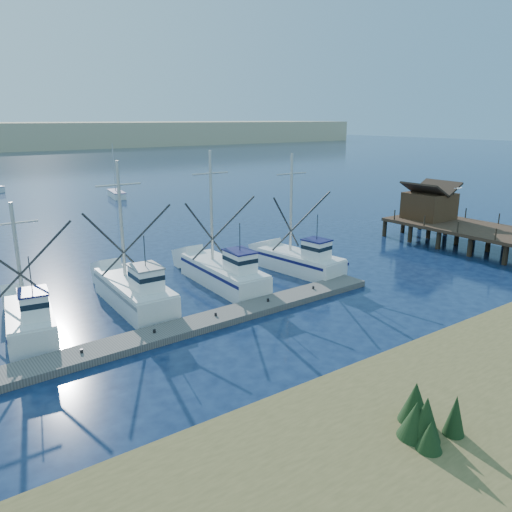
{
  "coord_description": "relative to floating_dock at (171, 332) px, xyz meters",
  "views": [
    {
      "loc": [
        -21.32,
        -18.25,
        11.78
      ],
      "look_at": [
        -2.66,
        8.0,
        2.85
      ],
      "focal_mm": 35.0,
      "sensor_mm": 36.0,
      "label": 1
    }
  ],
  "objects": [
    {
      "name": "ground",
      "position": [
        10.25,
        -5.59,
        -0.2
      ],
      "size": [
        500.0,
        500.0,
        0.0
      ],
      "primitive_type": "plane",
      "color": "#0B1834",
      "rests_on": "ground"
    },
    {
      "name": "shore_bank",
      "position": [
        2.25,
        -15.59,
        0.6
      ],
      "size": [
        40.0,
        10.0,
        1.6
      ],
      "primitive_type": "cube",
      "color": "#4C422D",
      "rests_on": "ground"
    },
    {
      "name": "floating_dock",
      "position": [
        0.0,
        0.0,
        0.0
      ],
      "size": [
        30.44,
        3.06,
        0.41
      ],
      "primitive_type": "cube",
      "rotation": [
        0.0,
        0.0,
        0.03
      ],
      "color": "#64605A",
      "rests_on": "ground"
    },
    {
      "name": "timber_pier",
      "position": [
        31.74,
        2.87,
        2.37
      ],
      "size": [
        7.0,
        20.0,
        8.0
      ],
      "color": "black",
      "rests_on": "ground"
    },
    {
      "name": "trawler_fleet",
      "position": [
        0.66,
        5.06,
        0.78
      ],
      "size": [
        30.73,
        8.88,
        9.6
      ],
      "color": "white",
      "rests_on": "ground"
    },
    {
      "name": "sailboat_near",
      "position": [
        15.67,
        50.8,
        0.29
      ],
      "size": [
        2.56,
        6.16,
        8.1
      ],
      "rotation": [
        0.0,
        0.0,
        -0.15
      ],
      "color": "white",
      "rests_on": "ground"
    },
    {
      "name": "flying_gull",
      "position": [
        27.19,
        0.53,
        5.84
      ],
      "size": [
        1.05,
        0.19,
        0.19
      ],
      "color": "white",
      "rests_on": "ground"
    }
  ]
}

